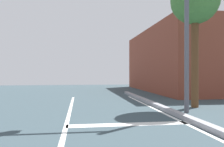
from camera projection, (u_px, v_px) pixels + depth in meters
name	position (u px, v px, depth m)	size (l,w,h in m)	color
stop_bar	(130.00, 124.00, 6.26)	(3.40, 0.40, 0.01)	silver
traffic_signal_mast	(154.00, 1.00, 7.91)	(5.36, 0.34, 5.71)	#57555E
roadside_tree	(195.00, 2.00, 9.38)	(1.96, 1.96, 5.36)	brown
building_block	(222.00, 61.00, 18.62)	(12.77, 11.77, 4.71)	brown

